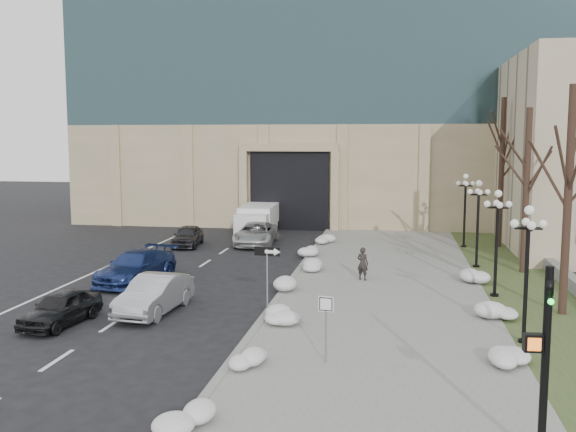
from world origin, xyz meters
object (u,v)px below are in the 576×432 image
Objects in this scene: car_e at (188,236)px; lamppost_c at (478,212)px; car_c at (136,267)px; keep_sign at (326,315)px; traffic_signal at (543,369)px; car_d at (256,234)px; lamppost_b at (497,229)px; box_truck at (258,221)px; pedestrian at (363,264)px; one_way_sign at (271,260)px; lamppost_d at (465,200)px; lamppost_a at (527,256)px; car_a at (61,308)px; car_b at (155,295)px.

lamppost_c reaches higher than car_e.
lamppost_c is at bearing -20.73° from car_e.
car_c is 2.39× the size of keep_sign.
car_d is at bearing 109.24° from traffic_signal.
lamppost_b is at bearing 65.61° from keep_sign.
pedestrian is at bearing -62.54° from box_truck.
car_c is at bearing -92.05° from car_e.
car_c is 12.22m from car_d.
pedestrian is 0.73× the size of keep_sign.
car_d is at bearing 109.88° from one_way_sign.
one_way_sign is at bearing -116.70° from lamppost_d.
lamppost_c is (17.59, -4.39, 2.39)m from car_e.
lamppost_c is 6.50m from lamppost_d.
lamppost_c is at bearing 57.26° from one_way_sign.
car_e is 24.85m from lamppost_a.
car_a is 21.49m from lamppost_c.
lamppost_b is at bearing 8.35° from car_c.
car_b is at bearing -83.05° from car_e.
car_b reaches higher than car_d.
traffic_signal is at bearing -70.23° from box_truck.
car_c is at bearing 97.78° from car_a.
car_a is at bearing 147.58° from traffic_signal.
car_a is 23.60m from box_truck.
car_b is 8.94m from keep_sign.
car_b is 0.87× the size of car_c.
one_way_sign is 0.65× the size of traffic_signal.
car_a is at bearing 64.31° from pedestrian.
box_truck is (3.45, 5.72, 0.35)m from car_e.
box_truck reaches higher than car_c.
box_truck is 1.42× the size of lamppost_d.
keep_sign reaches higher than car_e.
car_d is 22.88m from keep_sign.
keep_sign is 23.57m from lamppost_d.
lamppost_c reaches higher than pedestrian.
car_a is at bearing -138.28° from car_b.
car_b reaches higher than car_e.
car_e is (-0.85, 10.48, -0.08)m from car_c.
traffic_signal reaches higher than pedestrian.
car_a is 0.80× the size of lamppost_c.
lamppost_a is at bearing 148.17° from pedestrian.
car_b is at bearing -91.53° from box_truck.
traffic_signal is (16.33, -25.80, 1.48)m from car_e.
car_a is 17.44m from traffic_signal.
lamppost_b is at bearing -38.48° from car_e.
lamppost_b reaches higher than car_d.
car_e is at bearing 135.32° from lamppost_a.
lamppost_b is (16.73, -0.41, 2.31)m from car_c.
one_way_sign reaches higher than car_b.
pedestrian is at bearing -56.43° from car_d.
car_b is 16.05m from car_e.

